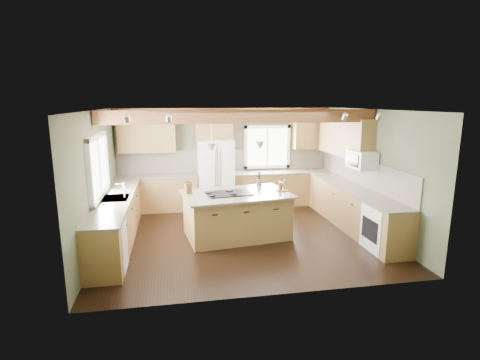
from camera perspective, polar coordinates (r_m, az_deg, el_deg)
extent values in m
plane|color=black|center=(7.94, 0.26, -8.45)|extent=(5.60, 5.60, 0.00)
plane|color=silver|center=(7.45, 0.28, 10.65)|extent=(5.60, 5.60, 0.00)
plane|color=#454B35|center=(10.02, -2.33, 3.51)|extent=(5.60, 0.00, 5.60)
plane|color=#454B35|center=(7.61, -20.95, 0.01)|extent=(0.00, 5.00, 5.00)
plane|color=#454B35|center=(8.54, 19.08, 1.39)|extent=(0.00, 5.00, 5.00)
cube|color=#5D2E1A|center=(7.45, 0.28, 9.65)|extent=(5.55, 0.26, 0.26)
cube|color=#5D2E1A|center=(9.82, -2.31, 10.61)|extent=(5.55, 0.20, 0.10)
cube|color=brown|center=(10.02, -2.31, 2.99)|extent=(5.58, 0.03, 0.58)
cube|color=brown|center=(8.60, 18.79, 0.86)|extent=(0.03, 3.70, 0.58)
cube|color=brown|center=(9.81, -12.46, -2.07)|extent=(2.02, 0.60, 0.88)
cube|color=brown|center=(9.71, -12.58, 0.57)|extent=(2.06, 0.64, 0.04)
cube|color=brown|center=(10.21, 6.27, -1.31)|extent=(2.62, 0.60, 0.88)
cube|color=brown|center=(10.11, 6.32, 1.23)|extent=(2.66, 0.64, 0.04)
cube|color=brown|center=(7.81, -18.25, -6.01)|extent=(0.60, 3.70, 0.88)
cube|color=brown|center=(7.69, -18.47, -2.74)|extent=(0.64, 3.74, 0.04)
cube|color=brown|center=(8.64, 16.79, -4.22)|extent=(0.60, 3.70, 0.88)
cube|color=brown|center=(8.52, 16.97, -1.24)|extent=(0.64, 3.74, 0.04)
cube|color=brown|center=(9.70, -14.02, 6.76)|extent=(1.40, 0.35, 0.90)
cube|color=brown|center=(9.72, -4.00, 8.27)|extent=(0.96, 0.35, 0.70)
cube|color=brown|center=(9.17, 15.67, 6.39)|extent=(0.35, 2.20, 0.90)
cube|color=brown|center=(10.35, 10.60, 7.21)|extent=(0.90, 0.35, 0.90)
cube|color=white|center=(7.61, -20.88, 1.94)|extent=(0.04, 1.60, 1.05)
cube|color=white|center=(10.19, 4.12, 5.05)|extent=(1.10, 0.04, 1.00)
cube|color=#262628|center=(7.69, -18.47, -2.71)|extent=(0.50, 0.65, 0.03)
cylinder|color=#B2B2B7|center=(7.63, -17.21, -1.61)|extent=(0.02, 0.02, 0.28)
cube|color=white|center=(6.60, -19.68, -9.52)|extent=(0.60, 0.60, 0.84)
cube|color=white|center=(7.56, 21.16, -6.92)|extent=(0.60, 0.72, 0.84)
cube|color=white|center=(8.36, 18.04, 2.97)|extent=(0.40, 0.70, 0.38)
cone|color=#B2B2B7|center=(7.35, -4.31, 4.97)|extent=(0.18, 0.18, 0.16)
cone|color=#B2B2B7|center=(7.64, 3.08, 5.26)|extent=(0.18, 0.18, 0.16)
cube|color=white|center=(9.68, -3.76, 0.80)|extent=(0.90, 0.74, 1.80)
cube|color=brown|center=(7.78, -0.52, -5.46)|extent=(2.16, 1.49, 0.88)
cube|color=brown|center=(7.66, -0.53, -2.18)|extent=(2.31, 1.64, 0.04)
cube|color=black|center=(7.60, -1.74, -2.05)|extent=(0.94, 0.69, 0.02)
cube|color=brown|center=(7.68, -7.87, -1.29)|extent=(0.15, 0.13, 0.21)
cylinder|color=#443D37|center=(8.31, 2.93, -0.41)|extent=(0.12, 0.12, 0.14)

